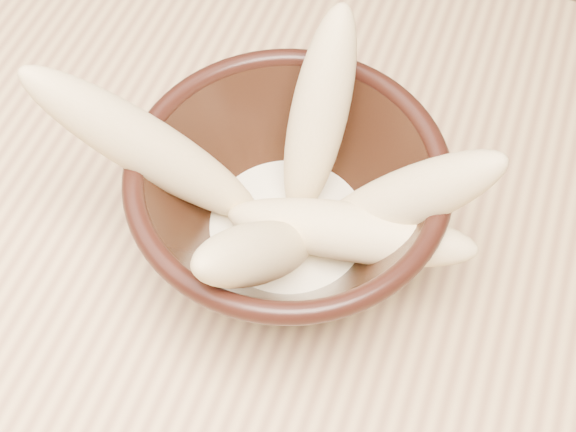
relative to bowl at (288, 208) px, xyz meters
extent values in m
cylinder|color=tan|center=(-0.48, 0.24, -0.45)|extent=(0.05, 0.05, 0.71)
cylinder|color=black|center=(0.00, 0.00, -0.05)|extent=(0.08, 0.08, 0.01)
cylinder|color=black|center=(0.00, 0.00, -0.03)|extent=(0.08, 0.08, 0.01)
torus|color=black|center=(0.00, 0.00, 0.04)|extent=(0.18, 0.18, 0.01)
cylinder|color=#FFF4CD|center=(0.00, 0.00, -0.02)|extent=(0.10, 0.10, 0.01)
ellipsoid|color=#E0C684|center=(0.00, 0.05, 0.03)|extent=(0.03, 0.10, 0.13)
ellipsoid|color=#E0C684|center=(-0.08, -0.01, 0.04)|extent=(0.14, 0.07, 0.14)
ellipsoid|color=#E0C684|center=(0.06, 0.01, 0.03)|extent=(0.12, 0.06, 0.12)
ellipsoid|color=#E0C684|center=(0.04, -0.01, 0.01)|extent=(0.15, 0.04, 0.06)
ellipsoid|color=#E0C684|center=(0.00, -0.05, 0.03)|extent=(0.07, 0.11, 0.11)
camera|label=1|loc=(0.08, -0.24, 0.39)|focal=50.00mm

